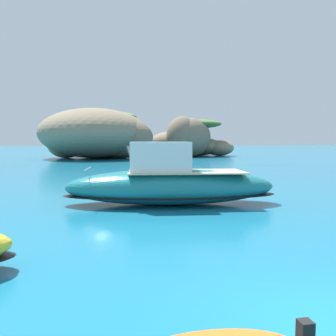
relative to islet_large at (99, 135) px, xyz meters
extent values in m
ellipsoid|color=#84755B|center=(-0.73, -0.64, 0.31)|extent=(25.00, 27.27, 8.80)
ellipsoid|color=#756651|center=(3.88, -2.32, -0.51)|extent=(15.16, 15.73, 7.16)
ellipsoid|color=#756651|center=(0.95, 3.30, -2.27)|extent=(17.10, 17.11, 3.65)
ellipsoid|color=#756651|center=(-0.08, 3.62, -0.22)|extent=(10.47, 10.10, 7.75)
ellipsoid|color=#9E8966|center=(-5.85, -0.13, -1.66)|extent=(9.21, 9.30, 4.87)
ellipsoid|color=olive|center=(0.82, 2.21, 3.43)|extent=(12.27, 11.16, 2.09)
ellipsoid|color=#84755B|center=(20.23, 6.45, -2.22)|extent=(13.16, 13.47, 3.75)
ellipsoid|color=#756651|center=(17.19, 1.05, -0.37)|extent=(11.42, 11.42, 7.44)
ellipsoid|color=#84755B|center=(23.93, 4.06, -2.52)|extent=(7.24, 7.30, 3.14)
ellipsoid|color=#756651|center=(15.48, 0.63, -0.25)|extent=(7.66, 8.46, 7.69)
ellipsoid|color=#84755B|center=(14.27, 6.07, -1.64)|extent=(11.54, 10.80, 4.92)
ellipsoid|color=#517538|center=(19.06, 3.95, 2.32)|extent=(10.16, 9.24, 1.78)
ellipsoid|color=#19727A|center=(4.26, -48.45, -3.21)|extent=(10.65, 4.15, 1.77)
ellipsoid|color=black|center=(4.26, -48.45, -3.61)|extent=(10.86, 4.23, 0.21)
cube|color=#C6B793|center=(5.03, -48.53, -2.46)|extent=(5.95, 3.21, 0.06)
cube|color=silver|center=(3.74, -48.40, -1.70)|extent=(3.11, 2.46, 1.45)
cube|color=#2D4756|center=(2.27, -48.25, -1.56)|extent=(0.52, 2.05, 0.77)
cylinder|color=silver|center=(0.23, -48.04, -2.28)|extent=(0.26, 2.17, 0.04)
cube|color=black|center=(3.95, -61.17, -3.69)|extent=(0.20, 0.20, 0.36)
camera|label=1|loc=(1.11, -65.74, -0.88)|focal=38.04mm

